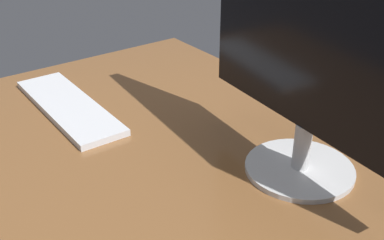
# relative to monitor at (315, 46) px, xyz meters

# --- Properties ---
(desk) EXTENTS (1.40, 0.84, 0.02)m
(desk) POSITION_rel_monitor_xyz_m (-0.13, -0.15, -0.27)
(desk) COLOR brown
(desk) RESTS_ON ground
(monitor) EXTENTS (0.55, 0.22, 0.48)m
(monitor) POSITION_rel_monitor_xyz_m (0.00, 0.00, 0.00)
(monitor) COLOR silver
(monitor) RESTS_ON desk
(keyboard) EXTENTS (0.42, 0.12, 0.02)m
(keyboard) POSITION_rel_monitor_xyz_m (-0.53, -0.26, -0.26)
(keyboard) COLOR silver
(keyboard) RESTS_ON desk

